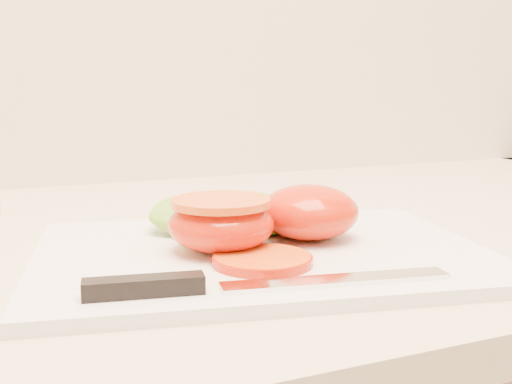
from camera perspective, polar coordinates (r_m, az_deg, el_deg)
name	(u,v)px	position (r m, az deg, el deg)	size (l,w,h in m)	color
cutting_board	(261,254)	(0.53, 0.44, -5.55)	(0.36, 0.26, 0.01)	white
tomato_half_dome	(309,212)	(0.55, 4.74, -1.77)	(0.09, 0.09, 0.05)	red
tomato_half_cut	(221,222)	(0.51, -3.13, -2.72)	(0.09, 0.09, 0.04)	red
tomato_slice_0	(262,260)	(0.48, 0.57, -6.05)	(0.07, 0.07, 0.01)	orange
lettuce_leaf_0	(227,214)	(0.59, -2.56, -1.98)	(0.15, 0.10, 0.03)	#82C734
lettuce_leaf_1	(274,214)	(0.60, 1.59, -1.95)	(0.10, 0.07, 0.02)	#82C734
knife	(222,284)	(0.42, -3.00, -8.15)	(0.25, 0.07, 0.01)	silver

